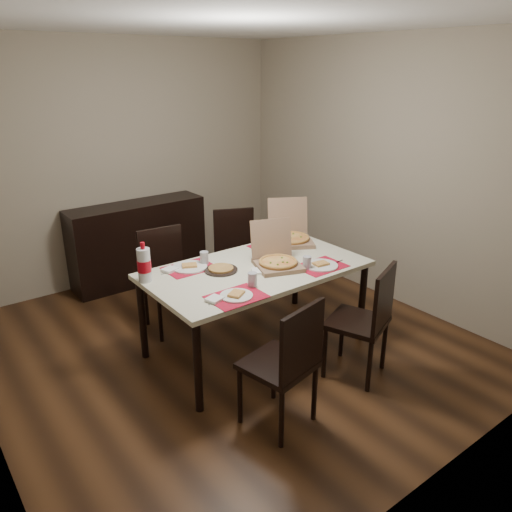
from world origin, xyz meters
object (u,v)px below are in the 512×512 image
(chair_far_left, at_px, (167,275))
(pizza_box_center, at_px, (277,260))
(sideboard, at_px, (138,242))
(chair_near_left, at_px, (287,361))
(soda_bottle, at_px, (144,265))
(chair_near_right, at_px, (367,318))
(dip_bowl, at_px, (263,257))
(chair_far_right, at_px, (236,251))
(dining_table, at_px, (256,275))

(chair_far_left, height_order, pizza_box_center, pizza_box_center)
(sideboard, distance_m, chair_near_left, 2.91)
(soda_bottle, bearing_deg, chair_near_left, -72.34)
(sideboard, xyz_separation_m, pizza_box_center, (0.31, -2.05, 0.36))
(chair_near_right, bearing_deg, sideboard, 101.51)
(pizza_box_center, bearing_deg, chair_far_left, 121.99)
(chair_near_right, distance_m, dip_bowl, 1.03)
(chair_far_right, bearing_deg, dining_table, -116.05)
(chair_near_left, distance_m, pizza_box_center, 1.09)
(dining_table, distance_m, chair_far_left, 0.93)
(chair_far_left, bearing_deg, dip_bowl, -50.63)
(dip_bowl, bearing_deg, sideboard, 99.96)
(chair_near_left, xyz_separation_m, soda_bottle, (-0.39, 1.23, 0.37))
(pizza_box_center, relative_size, dip_bowl, 3.99)
(sideboard, height_order, chair_near_left, chair_near_left)
(chair_far_right, bearing_deg, chair_far_left, -171.70)
(dining_table, xyz_separation_m, pizza_box_center, (0.15, -0.08, 0.12))
(chair_near_right, bearing_deg, chair_near_left, -174.54)
(sideboard, height_order, soda_bottle, soda_bottle)
(dining_table, bearing_deg, dip_bowl, 36.79)
(pizza_box_center, bearing_deg, sideboard, 98.72)
(dining_table, xyz_separation_m, dip_bowl, (0.16, 0.12, 0.08))
(chair_far_left, height_order, chair_far_right, same)
(sideboard, relative_size, chair_far_left, 1.61)
(dip_bowl, bearing_deg, dining_table, -143.21)
(dining_table, relative_size, chair_near_right, 1.94)
(dining_table, bearing_deg, pizza_box_center, -27.67)
(sideboard, bearing_deg, chair_near_right, -78.49)
(chair_near_right, xyz_separation_m, dip_bowl, (-0.25, 0.97, 0.25))
(chair_near_right, xyz_separation_m, soda_bottle, (-1.26, 1.14, 0.37))
(chair_far_left, distance_m, pizza_box_center, 1.10)
(dip_bowl, bearing_deg, chair_far_right, 70.05)
(chair_far_left, distance_m, chair_far_right, 0.88)
(chair_far_right, distance_m, dip_bowl, 0.91)
(chair_far_left, height_order, soda_bottle, soda_bottle)
(dining_table, relative_size, chair_far_left, 1.94)
(pizza_box_center, height_order, dip_bowl, pizza_box_center)
(pizza_box_center, height_order, soda_bottle, pizza_box_center)
(sideboard, height_order, chair_far_right, chair_far_right)
(dip_bowl, bearing_deg, chair_near_left, -120.49)
(sideboard, relative_size, soda_bottle, 4.75)
(chair_near_right, distance_m, chair_far_right, 1.79)
(dining_table, height_order, dip_bowl, dip_bowl)
(sideboard, xyz_separation_m, soda_bottle, (-0.69, -1.67, 0.43))
(sideboard, distance_m, chair_far_right, 1.20)
(dining_table, height_order, soda_bottle, soda_bottle)
(chair_near_left, distance_m, soda_bottle, 1.34)
(chair_near_left, bearing_deg, chair_far_right, 63.91)
(chair_far_right, bearing_deg, dip_bowl, -109.95)
(sideboard, bearing_deg, chair_far_right, -58.62)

